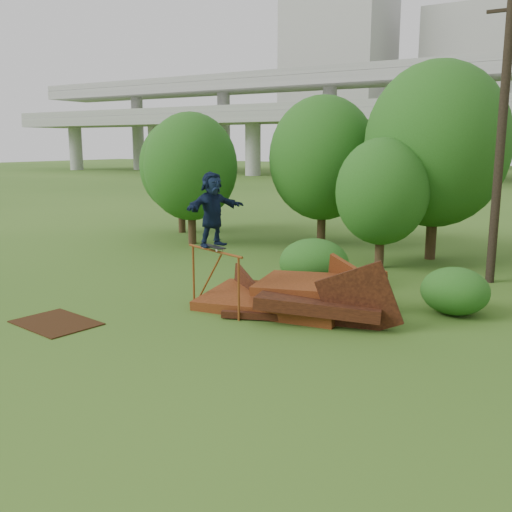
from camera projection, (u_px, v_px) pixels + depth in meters
The scene contains 16 objects.
ground at pixel (241, 344), 12.85m from camera, with size 240.00×240.00×0.00m, color #2D5116.
scrap_pile at pixel (295, 299), 15.27m from camera, with size 5.80×3.23×2.13m.
grind_rail at pixel (215, 268), 15.08m from camera, with size 2.25×0.86×1.69m.
skateboard at pixel (213, 247), 15.03m from camera, with size 0.90×0.52×0.09m.
skater at pixel (212, 209), 14.84m from camera, with size 1.81×0.58×1.95m, color #0E1A32.
flat_plate at pixel (56, 323), 14.31m from camera, with size 2.08×1.49×0.03m, color black.
tree_0 at pixel (191, 167), 25.11m from camera, with size 4.13×4.13×5.82m.
tree_1 at pixel (323, 158), 24.75m from camera, with size 4.68×4.68×6.51m.
tree_2 at pixel (382, 192), 20.25m from camera, with size 3.31×3.31×4.67m.
tree_3 at pixel (437, 145), 21.51m from camera, with size 5.42×5.42×7.52m.
tree_6 at pixel (181, 166), 28.42m from camera, with size 4.08×4.08×5.70m.
shrub_left at pixel (314, 263), 17.86m from camera, with size 2.22×2.04×1.53m, color #204A13.
shrub_right at pixel (455, 291), 14.98m from camera, with size 1.78×1.63×1.26m, color #204A13.
utility_pole at pixel (501, 138), 17.70m from camera, with size 1.40×0.28×9.10m.
building_left at pixel (339, 74), 108.61m from camera, with size 18.00×16.00×35.00m, color #9E9E99.
building_right at pixel (465, 91), 104.10m from camera, with size 14.00×14.00×28.00m, color #9E9E99.
Camera 1 is at (6.57, -10.32, 4.42)m, focal length 40.00 mm.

